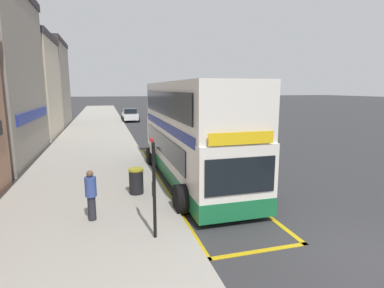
{
  "coord_description": "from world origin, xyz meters",
  "views": [
    {
      "loc": [
        -6.2,
        -5.39,
        4.13
      ],
      "look_at": [
        -2.27,
        8.35,
        1.53
      ],
      "focal_mm": 28.73,
      "sensor_mm": 36.0,
      "label": 1
    }
  ],
  "objects_px": {
    "double_decker_bus": "(191,135)",
    "bus_stop_sign": "(154,180)",
    "parked_car_white_behind": "(130,115)",
    "litter_bin": "(136,181)",
    "parked_car_teal_across": "(168,112)",
    "pedestrian_waiting_near_sign": "(91,194)"
  },
  "relations": [
    {
      "from": "double_decker_bus",
      "to": "bus_stop_sign",
      "type": "relative_size",
      "value": 3.95
    },
    {
      "from": "parked_car_white_behind",
      "to": "litter_bin",
      "type": "bearing_deg",
      "value": -92.48
    },
    {
      "from": "parked_car_white_behind",
      "to": "parked_car_teal_across",
      "type": "xyz_separation_m",
      "value": [
        5.77,
        3.96,
        0.0
      ]
    },
    {
      "from": "parked_car_white_behind",
      "to": "parked_car_teal_across",
      "type": "height_order",
      "value": "same"
    },
    {
      "from": "pedestrian_waiting_near_sign",
      "to": "litter_bin",
      "type": "relative_size",
      "value": 1.59
    },
    {
      "from": "bus_stop_sign",
      "to": "litter_bin",
      "type": "bearing_deg",
      "value": 91.88
    },
    {
      "from": "double_decker_bus",
      "to": "pedestrian_waiting_near_sign",
      "type": "xyz_separation_m",
      "value": [
        -4.25,
        -3.85,
        -1.08
      ]
    },
    {
      "from": "bus_stop_sign",
      "to": "parked_car_teal_across",
      "type": "xyz_separation_m",
      "value": [
        7.75,
        35.8,
        -0.92
      ]
    },
    {
      "from": "parked_car_teal_across",
      "to": "bus_stop_sign",
      "type": "bearing_deg",
      "value": -99.67
    },
    {
      "from": "parked_car_white_behind",
      "to": "pedestrian_waiting_near_sign",
      "type": "xyz_separation_m",
      "value": [
        -3.66,
        -30.27,
        0.19
      ]
    },
    {
      "from": "bus_stop_sign",
      "to": "parked_car_teal_across",
      "type": "distance_m",
      "value": 36.64
    },
    {
      "from": "double_decker_bus",
      "to": "pedestrian_waiting_near_sign",
      "type": "distance_m",
      "value": 5.83
    },
    {
      "from": "bus_stop_sign",
      "to": "parked_car_white_behind",
      "type": "distance_m",
      "value": 31.91
    },
    {
      "from": "bus_stop_sign",
      "to": "litter_bin",
      "type": "relative_size",
      "value": 2.73
    },
    {
      "from": "parked_car_white_behind",
      "to": "pedestrian_waiting_near_sign",
      "type": "height_order",
      "value": "pedestrian_waiting_near_sign"
    },
    {
      "from": "parked_car_teal_across",
      "to": "litter_bin",
      "type": "height_order",
      "value": "parked_car_teal_across"
    },
    {
      "from": "parked_car_teal_across",
      "to": "pedestrian_waiting_near_sign",
      "type": "height_order",
      "value": "pedestrian_waiting_near_sign"
    },
    {
      "from": "pedestrian_waiting_near_sign",
      "to": "bus_stop_sign",
      "type": "bearing_deg",
      "value": -42.92
    },
    {
      "from": "parked_car_teal_across",
      "to": "pedestrian_waiting_near_sign",
      "type": "bearing_deg",
      "value": -102.85
    },
    {
      "from": "litter_bin",
      "to": "bus_stop_sign",
      "type": "bearing_deg",
      "value": -88.12
    },
    {
      "from": "bus_stop_sign",
      "to": "parked_car_teal_across",
      "type": "bearing_deg",
      "value": 77.79
    },
    {
      "from": "pedestrian_waiting_near_sign",
      "to": "double_decker_bus",
      "type": "bearing_deg",
      "value": 42.17
    }
  ]
}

